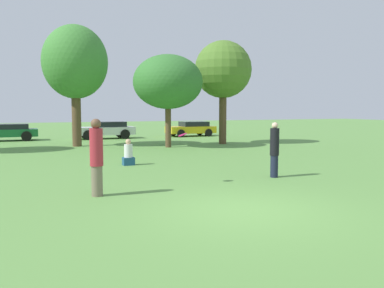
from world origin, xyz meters
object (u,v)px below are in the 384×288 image
at_px(bystander_sitting, 128,154).
at_px(tree_3, 223,70).
at_px(parked_car_white, 106,129).
at_px(frisbee, 183,135).
at_px(parked_car_yellow, 191,128).
at_px(parked_car_green, 8,132).
at_px(person_catcher, 274,149).
at_px(person_thrower, 97,156).
at_px(tree_1, 75,63).
at_px(tree_2, 168,82).

distance_m(bystander_sitting, tree_3, 11.43).
distance_m(bystander_sitting, parked_car_white, 14.48).
height_order(frisbee, parked_car_yellow, frisbee).
distance_m(parked_car_green, parked_car_white, 6.63).
bearing_deg(tree_3, bystander_sitting, -137.60).
distance_m(person_catcher, frisbee, 3.25).
relative_size(frisbee, parked_car_green, 0.07).
xyz_separation_m(person_catcher, parked_car_yellow, (5.03, 19.04, -0.29)).
bearing_deg(tree_3, person_thrower, -128.76).
relative_size(person_catcher, tree_3, 0.28).
bearing_deg(frisbee, tree_3, 58.02).
xyz_separation_m(person_catcher, frisbee, (-3.20, 0.01, 0.56)).
relative_size(tree_1, tree_3, 1.10).
bearing_deg(person_thrower, tree_1, 79.13).
bearing_deg(tree_3, parked_car_green, 148.28).
height_order(person_thrower, tree_3, tree_3).
xyz_separation_m(person_catcher, parked_car_green, (-8.49, 19.59, -0.28)).
bearing_deg(tree_1, bystander_sitting, -84.32).
distance_m(person_catcher, tree_3, 13.03).
height_order(bystander_sitting, parked_car_white, parked_car_white).
bearing_deg(person_thrower, parked_car_yellow, 55.11).
bearing_deg(parked_car_white, person_thrower, 78.80).
bearing_deg(person_catcher, tree_2, -97.09).
relative_size(tree_2, parked_car_green, 1.34).
relative_size(tree_1, tree_2, 1.33).
bearing_deg(parked_car_yellow, person_catcher, 75.28).
relative_size(bystander_sitting, tree_1, 0.15).
xyz_separation_m(tree_1, parked_car_green, (-3.90, 6.00, -4.25)).
xyz_separation_m(person_thrower, tree_3, (9.95, 12.39, 3.60)).
distance_m(frisbee, bystander_sitting, 4.75).
bearing_deg(tree_2, person_thrower, -117.42).
height_order(bystander_sitting, parked_car_yellow, parked_car_yellow).
distance_m(bystander_sitting, tree_1, 10.07).
height_order(person_thrower, bystander_sitting, person_thrower).
bearing_deg(parked_car_green, bystander_sitting, 107.82).
distance_m(tree_3, parked_car_green, 15.38).
bearing_deg(tree_1, parked_car_white, 63.31).
distance_m(person_thrower, parked_car_white, 19.98).
distance_m(tree_2, parked_car_yellow, 9.92).
height_order(parked_car_white, parked_car_yellow, parked_car_white).
bearing_deg(parked_car_white, tree_1, 63.40).
relative_size(person_thrower, bystander_sitting, 1.92).
height_order(frisbee, tree_2, tree_2).
distance_m(bystander_sitting, tree_2, 8.15).
relative_size(frisbee, parked_car_yellow, 0.07).
distance_m(tree_3, parked_car_white, 10.19).
height_order(bystander_sitting, tree_1, tree_1).
xyz_separation_m(person_catcher, tree_2, (0.20, 10.95, 2.82)).
bearing_deg(parked_car_white, tree_3, 130.08).
distance_m(person_catcher, bystander_sitting, 5.93).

